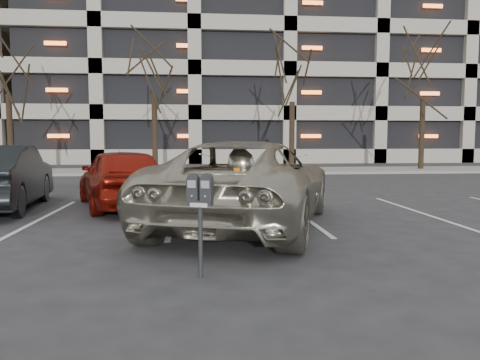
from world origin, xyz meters
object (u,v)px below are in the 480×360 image
object	(u,v)px
tree_a	(6,44)
parking_meter	(200,200)
tree_c	(293,59)
tree_b	(153,45)
tree_d	(425,52)
suv_silver	(247,184)
car_red	(121,177)

from	to	relation	value
tree_a	parking_meter	xyz separation A→B (m)	(9.13, -18.29, -5.28)
tree_c	parking_meter	bearing A→B (deg)	-104.91
tree_b	tree_d	bearing A→B (deg)	0.00
tree_c	suv_silver	distance (m)	16.19
tree_b	suv_silver	world-z (taller)	tree_b
suv_silver	car_red	xyz separation A→B (m)	(-2.83, 2.72, -0.08)
tree_b	tree_d	xyz separation A→B (m)	(14.00, 0.00, -0.10)
tree_b	car_red	size ratio (longest dim) A/B	2.00
tree_b	tree_d	size ratio (longest dim) A/B	1.02
tree_d	suv_silver	distance (m)	19.25
tree_d	parking_meter	size ratio (longest dim) A/B	6.88
suv_silver	tree_b	bearing A→B (deg)	-59.21
tree_d	tree_b	bearing A→B (deg)	180.00
tree_b	suv_silver	distance (m)	16.17
parking_meter	tree_a	bearing A→B (deg)	137.12
parking_meter	suv_silver	distance (m)	3.52
tree_d	tree_c	bearing A→B (deg)	180.00
tree_c	car_red	distance (m)	14.82
tree_a	tree_d	xyz separation A→B (m)	(21.00, 0.00, -0.02)
car_red	tree_c	bearing A→B (deg)	-136.97
tree_a	parking_meter	bearing A→B (deg)	-63.48
tree_b	tree_c	size ratio (longest dim) A/B	1.09
tree_b	car_red	xyz separation A→B (m)	(0.24, -12.19, -5.57)
tree_c	parking_meter	xyz separation A→B (m)	(-4.87, -18.29, -4.82)
tree_a	tree_b	bearing A→B (deg)	0.00
tree_b	parking_meter	distance (m)	19.18
tree_a	suv_silver	xyz separation A→B (m)	(10.07, -14.90, -5.41)
suv_silver	tree_a	bearing A→B (deg)	-36.80
tree_c	car_red	bearing A→B (deg)	-119.03
suv_silver	car_red	size ratio (longest dim) A/B	1.49
tree_a	tree_b	distance (m)	7.00
tree_d	parking_meter	distance (m)	22.43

